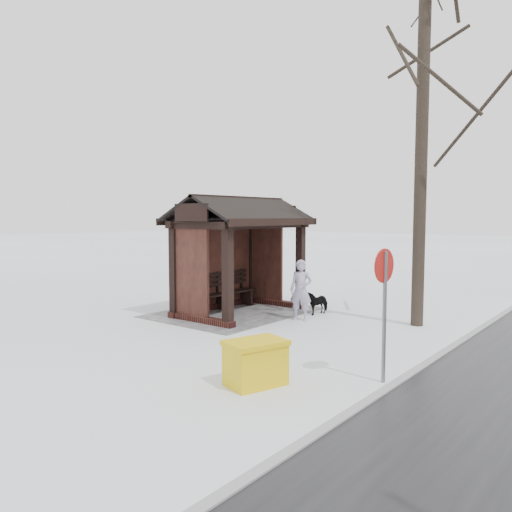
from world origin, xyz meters
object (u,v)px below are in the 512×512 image
(pedestrian, at_px, (301,290))
(road_sign, at_px, (384,285))
(bus_shelter, at_px, (236,232))
(tree_near, at_px, (424,58))
(grit_bin, at_px, (256,362))
(dog, at_px, (316,302))

(pedestrian, bearing_deg, road_sign, -59.81)
(bus_shelter, distance_m, tree_near, 6.10)
(tree_near, xyz_separation_m, pedestrian, (1.24, -2.46, -5.40))
(grit_bin, relative_size, road_sign, 0.50)
(pedestrian, xyz_separation_m, dog, (-0.94, -0.14, -0.44))
(pedestrian, height_order, road_sign, road_sign)
(bus_shelter, distance_m, road_sign, 6.15)
(dog, bearing_deg, pedestrian, -71.94)
(tree_near, distance_m, grit_bin, 8.10)
(road_sign, bearing_deg, tree_near, -160.22)
(pedestrian, bearing_deg, bus_shelter, 168.68)
(pedestrian, distance_m, dog, 1.04)
(bus_shelter, xyz_separation_m, road_sign, (2.80, 5.44, -0.64))
(tree_near, distance_m, dog, 6.40)
(pedestrian, relative_size, grit_bin, 1.44)
(pedestrian, bearing_deg, tree_near, 7.82)
(grit_bin, bearing_deg, road_sign, 150.31)
(tree_near, distance_m, pedestrian, 6.06)
(bus_shelter, relative_size, dog, 4.91)
(pedestrian, relative_size, dog, 2.05)
(road_sign, bearing_deg, dog, -131.67)
(tree_near, bearing_deg, pedestrian, -63.16)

